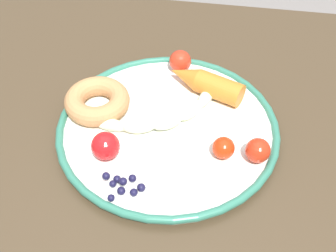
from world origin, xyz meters
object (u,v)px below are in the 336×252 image
at_px(dining_table, 154,171).
at_px(blueberry_pile, 123,185).
at_px(tomato_extra, 180,61).
at_px(plate, 168,127).
at_px(donut, 97,101).
at_px(tomato_mid, 258,150).
at_px(carrot_orange, 205,83).
at_px(tomato_near, 106,146).
at_px(banana, 164,116).
at_px(tomato_far, 223,148).

bearing_deg(dining_table, blueberry_pile, 82.56).
height_order(dining_table, tomato_extra, tomato_extra).
bearing_deg(blueberry_pile, plate, -108.17).
height_order(donut, tomato_mid, tomato_mid).
bearing_deg(donut, carrot_orange, -158.07).
distance_m(tomato_near, tomato_mid, 0.22).
bearing_deg(tomato_mid, donut, -14.57).
distance_m(banana, tomato_near, 0.11).
relative_size(dining_table, tomato_near, 25.24).
distance_m(carrot_orange, tomato_near, 0.20).
bearing_deg(tomato_extra, tomato_far, 115.67).
height_order(blueberry_pile, tomato_extra, tomato_extra).
bearing_deg(tomato_near, blueberry_pile, 125.01).
relative_size(dining_table, plate, 3.05).
bearing_deg(tomato_near, tomato_far, -170.88).
bearing_deg(tomato_mid, tomato_extra, -53.17).
relative_size(tomato_mid, tomato_extra, 0.94).
distance_m(tomato_near, tomato_far, 0.17).
height_order(carrot_orange, tomato_extra, same).
xyz_separation_m(carrot_orange, tomato_near, (0.13, 0.16, 0.00)).
relative_size(banana, tomato_mid, 5.03).
distance_m(blueberry_pile, tomato_mid, 0.19).
xyz_separation_m(donut, tomato_mid, (-0.25, 0.07, 0.00)).
relative_size(blueberry_pile, tomato_near, 1.46).
bearing_deg(donut, tomato_near, 112.41).
bearing_deg(tomato_far, donut, -18.15).
distance_m(donut, tomato_near, 0.10).
height_order(blueberry_pile, tomato_mid, tomato_mid).
height_order(carrot_orange, tomato_mid, carrot_orange).
height_order(plate, banana, banana).
height_order(blueberry_pile, tomato_near, tomato_near).
distance_m(dining_table, blueberry_pile, 0.18).
distance_m(donut, tomato_extra, 0.16).
distance_m(dining_table, tomato_near, 0.16).
bearing_deg(tomato_near, dining_table, -127.13).
bearing_deg(dining_table, tomato_mid, 165.18).
relative_size(plate, carrot_orange, 2.57).
distance_m(plate, banana, 0.02).
height_order(plate, tomato_far, tomato_far).
xyz_separation_m(plate, tomato_mid, (-0.14, 0.04, 0.02)).
bearing_deg(banana, donut, -7.28).
xyz_separation_m(carrot_orange, donut, (0.16, 0.07, -0.00)).
bearing_deg(plate, tomato_near, 42.64).
height_order(donut, tomato_extra, tomato_extra).
relative_size(carrot_orange, tomato_mid, 3.68).
bearing_deg(banana, dining_table, 27.79).
bearing_deg(donut, tomato_extra, -134.89).
bearing_deg(dining_table, tomato_near, 52.87).
distance_m(donut, tomato_far, 0.22).
bearing_deg(tomato_mid, tomato_near, 7.44).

